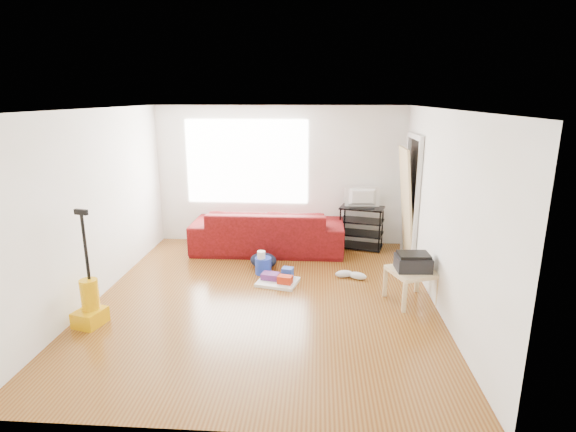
# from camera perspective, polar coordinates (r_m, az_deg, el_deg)

# --- Properties ---
(room) EXTENTS (4.51, 5.01, 2.51)m
(room) POSITION_cam_1_polar(r_m,az_deg,el_deg) (5.90, -2.27, 1.25)
(room) COLOR #62300F
(room) RESTS_ON ground
(sofa) EXTENTS (2.62, 1.02, 0.77)m
(sofa) POSITION_cam_1_polar(r_m,az_deg,el_deg) (8.00, -2.52, -4.40)
(sofa) COLOR #350805
(sofa) RESTS_ON ground
(tv_stand) EXTENTS (0.84, 0.61, 0.76)m
(tv_stand) POSITION_cam_1_polar(r_m,az_deg,el_deg) (8.13, 9.29, -1.40)
(tv_stand) COLOR black
(tv_stand) RESTS_ON ground
(tv) EXTENTS (0.61, 0.08, 0.35)m
(tv) POSITION_cam_1_polar(r_m,az_deg,el_deg) (7.99, 9.45, 2.36)
(tv) COLOR black
(tv) RESTS_ON tv_stand
(side_table) EXTENTS (0.70, 0.70, 0.45)m
(side_table) POSITION_cam_1_polar(r_m,az_deg,el_deg) (6.17, 15.49, -7.23)
(side_table) COLOR tan
(side_table) RESTS_ON ground
(printer) EXTENTS (0.46, 0.36, 0.23)m
(printer) POSITION_cam_1_polar(r_m,az_deg,el_deg) (6.11, 15.60, -5.64)
(printer) COLOR black
(printer) RESTS_ON side_table
(bucket) EXTENTS (0.27, 0.27, 0.25)m
(bucket) POSITION_cam_1_polar(r_m,az_deg,el_deg) (7.01, -3.15, -7.28)
(bucket) COLOR #1D37AC
(bucket) RESTS_ON ground
(toilet_paper) EXTENTS (0.12, 0.12, 0.11)m
(toilet_paper) POSITION_cam_1_polar(r_m,az_deg,el_deg) (6.92, -3.40, -5.93)
(toilet_paper) COLOR white
(toilet_paper) RESTS_ON bucket
(cleaning_tray) EXTENTS (0.65, 0.57, 0.20)m
(cleaning_tray) POSITION_cam_1_polar(r_m,az_deg,el_deg) (6.63, -1.17, -8.02)
(cleaning_tray) COLOR white
(cleaning_tray) RESTS_ON ground
(backpack) EXTENTS (0.50, 0.44, 0.24)m
(backpack) POSITION_cam_1_polar(r_m,az_deg,el_deg) (7.24, -3.13, -6.51)
(backpack) COLOR #141C34
(backpack) RESTS_ON ground
(sneakers) EXTENTS (0.50, 0.25, 0.11)m
(sneakers) POSITION_cam_1_polar(r_m,az_deg,el_deg) (6.86, 7.99, -7.41)
(sneakers) COLOR silver
(sneakers) RESTS_ON ground
(vacuum) EXTENTS (0.37, 0.40, 1.41)m
(vacuum) POSITION_cam_1_polar(r_m,az_deg,el_deg) (5.94, -23.87, -10.15)
(vacuum) COLOR #DC9D02
(vacuum) RESTS_ON ground
(door_panel) EXTENTS (0.23, 0.75, 1.87)m
(door_panel) POSITION_cam_1_polar(r_m,az_deg,el_deg) (7.80, 14.33, -5.39)
(door_panel) COLOR tan
(door_panel) RESTS_ON ground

